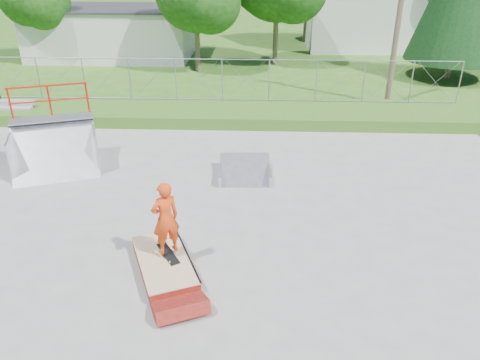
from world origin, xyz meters
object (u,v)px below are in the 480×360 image
object	(u,v)px
quarter_pipe	(52,134)
flat_bank_ramp	(245,171)
skater	(166,221)
grind_box	(164,265)

from	to	relation	value
quarter_pipe	flat_bank_ramp	xyz separation A→B (m)	(6.03, -0.27, -1.03)
quarter_pipe	skater	world-z (taller)	quarter_pipe
flat_bank_ramp	skater	bearing A→B (deg)	-110.81
flat_bank_ramp	skater	distance (m)	5.02
quarter_pipe	flat_bank_ramp	distance (m)	6.12
skater	grind_box	bearing A→B (deg)	23.75
flat_bank_ramp	skater	world-z (taller)	skater
flat_bank_ramp	quarter_pipe	bearing A→B (deg)	174.88
grind_box	quarter_pipe	world-z (taller)	quarter_pipe
flat_bank_ramp	grind_box	bearing A→B (deg)	-111.21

